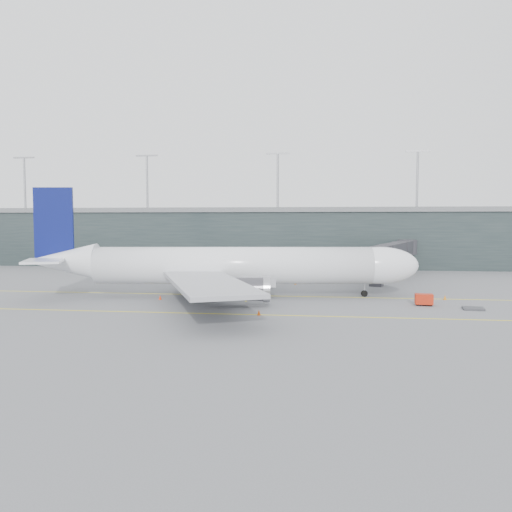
# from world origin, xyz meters

# --- Properties ---
(ground) EXTENTS (320.00, 320.00, 0.00)m
(ground) POSITION_xyz_m (0.00, 0.00, 0.00)
(ground) COLOR slate
(ground) RESTS_ON ground
(taxiline_a) EXTENTS (160.00, 0.25, 0.02)m
(taxiline_a) POSITION_xyz_m (0.00, -4.00, 0.01)
(taxiline_a) COLOR yellow
(taxiline_a) RESTS_ON ground
(taxiline_b) EXTENTS (160.00, 0.25, 0.02)m
(taxiline_b) POSITION_xyz_m (0.00, -20.00, 0.01)
(taxiline_b) COLOR yellow
(taxiline_b) RESTS_ON ground
(taxiline_lead_main) EXTENTS (0.25, 60.00, 0.02)m
(taxiline_lead_main) POSITION_xyz_m (5.00, 20.00, 0.01)
(taxiline_lead_main) COLOR yellow
(taxiline_lead_main) RESTS_ON ground
(terminal) EXTENTS (240.00, 36.00, 29.00)m
(terminal) POSITION_xyz_m (-0.00, 58.00, 7.62)
(terminal) COLOR #1F292A
(terminal) RESTS_ON ground
(main_aircraft) EXTENTS (60.44, 56.38, 16.95)m
(main_aircraft) POSITION_xyz_m (2.06, -5.59, 4.76)
(main_aircraft) COLOR white
(main_aircraft) RESTS_ON ground
(jet_bridge) EXTENTS (19.81, 47.10, 7.44)m
(jet_bridge) POSITION_xyz_m (29.00, 24.70, 5.57)
(jet_bridge) COLOR #2D2C31
(jet_bridge) RESTS_ON ground
(gse_cart) EXTENTS (2.49, 1.70, 1.62)m
(gse_cart) POSITION_xyz_m (30.19, -10.32, 0.90)
(gse_cart) COLOR #AD210C
(gse_cart) RESTS_ON ground
(baggage_dolly) EXTENTS (2.89, 2.43, 0.26)m
(baggage_dolly) POSITION_xyz_m (36.07, -12.79, 0.16)
(baggage_dolly) COLOR #37373C
(baggage_dolly) RESTS_ON ground
(uld_a) EXTENTS (2.69, 2.38, 2.07)m
(uld_a) POSITION_xyz_m (-3.61, 9.89, 1.09)
(uld_a) COLOR #3C3B41
(uld_a) RESTS_ON ground
(uld_b) EXTENTS (2.40, 2.15, 1.81)m
(uld_b) POSITION_xyz_m (-1.84, 11.85, 0.95)
(uld_b) COLOR #3C3B41
(uld_b) RESTS_ON ground
(uld_c) EXTENTS (2.43, 2.08, 1.96)m
(uld_c) POSITION_xyz_m (1.60, 9.72, 1.03)
(uld_c) COLOR #3C3B41
(uld_c) RESTS_ON ground
(cone_nose) EXTENTS (0.46, 0.46, 0.73)m
(cone_nose) POSITION_xyz_m (34.41, -4.65, 0.37)
(cone_nose) COLOR orange
(cone_nose) RESTS_ON ground
(cone_wing_stbd) EXTENTS (0.45, 0.45, 0.72)m
(cone_wing_stbd) POSITION_xyz_m (8.16, -20.31, 0.36)
(cone_wing_stbd) COLOR #CD4B0B
(cone_wing_stbd) RESTS_ON ground
(cone_wing_port) EXTENTS (0.42, 0.42, 0.67)m
(cone_wing_port) POSITION_xyz_m (11.32, 10.71, 0.34)
(cone_wing_port) COLOR orange
(cone_wing_port) RESTS_ON ground
(cone_tail) EXTENTS (0.44, 0.44, 0.70)m
(cone_tail) POSITION_xyz_m (-8.02, -9.77, 0.35)
(cone_tail) COLOR #F73A0D
(cone_tail) RESTS_ON ground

